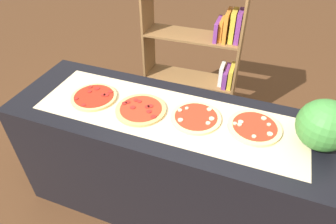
{
  "coord_description": "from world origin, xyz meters",
  "views": [
    {
      "loc": [
        0.48,
        -1.27,
        2.01
      ],
      "look_at": [
        0.0,
        0.0,
        0.9
      ],
      "focal_mm": 31.41,
      "sensor_mm": 36.0,
      "label": 1
    }
  ],
  "objects_px": {
    "pizza_mushroom_2": "(196,117)",
    "watermelon": "(324,125)",
    "pizza_pepperoni_1": "(141,109)",
    "pizza_mushroom_3": "(254,127)",
    "pizza_pepperoni_0": "(94,97)",
    "bookshelf": "(203,61)"
  },
  "relations": [
    {
      "from": "pizza_mushroom_3",
      "to": "watermelon",
      "type": "relative_size",
      "value": 1.11
    },
    {
      "from": "pizza_pepperoni_1",
      "to": "watermelon",
      "type": "distance_m",
      "value": 1.01
    },
    {
      "from": "pizza_pepperoni_1",
      "to": "bookshelf",
      "type": "xyz_separation_m",
      "value": [
        0.1,
        1.12,
        -0.24
      ]
    },
    {
      "from": "watermelon",
      "to": "pizza_pepperoni_0",
      "type": "bearing_deg",
      "value": -177.37
    },
    {
      "from": "pizza_mushroom_2",
      "to": "pizza_mushroom_3",
      "type": "bearing_deg",
      "value": 5.69
    },
    {
      "from": "bookshelf",
      "to": "pizza_mushroom_2",
      "type": "bearing_deg",
      "value": -77.71
    },
    {
      "from": "watermelon",
      "to": "bookshelf",
      "type": "distance_m",
      "value": 1.42
    },
    {
      "from": "pizza_mushroom_3",
      "to": "watermelon",
      "type": "bearing_deg",
      "value": -1.53
    },
    {
      "from": "pizza_pepperoni_0",
      "to": "pizza_mushroom_2",
      "type": "xyz_separation_m",
      "value": [
        0.67,
        0.04,
        -0.0
      ]
    },
    {
      "from": "pizza_pepperoni_0",
      "to": "pizza_mushroom_3",
      "type": "relative_size",
      "value": 0.96
    },
    {
      "from": "pizza_pepperoni_0",
      "to": "pizza_mushroom_3",
      "type": "xyz_separation_m",
      "value": [
        1.01,
        0.07,
        -0.0
      ]
    },
    {
      "from": "pizza_pepperoni_1",
      "to": "pizza_mushroom_3",
      "type": "xyz_separation_m",
      "value": [
        0.67,
        0.08,
        0.0
      ]
    },
    {
      "from": "pizza_pepperoni_1",
      "to": "pizza_mushroom_2",
      "type": "distance_m",
      "value": 0.34
    },
    {
      "from": "pizza_pepperoni_1",
      "to": "pizza_mushroom_2",
      "type": "relative_size",
      "value": 1.04
    },
    {
      "from": "pizza_mushroom_2",
      "to": "watermelon",
      "type": "xyz_separation_m",
      "value": [
        0.66,
        0.02,
        0.13
      ]
    },
    {
      "from": "pizza_mushroom_3",
      "to": "bookshelf",
      "type": "xyz_separation_m",
      "value": [
        -0.57,
        1.04,
        -0.24
      ]
    },
    {
      "from": "pizza_pepperoni_1",
      "to": "pizza_mushroom_2",
      "type": "bearing_deg",
      "value": 7.8
    },
    {
      "from": "pizza_mushroom_2",
      "to": "watermelon",
      "type": "distance_m",
      "value": 0.67
    },
    {
      "from": "watermelon",
      "to": "pizza_mushroom_3",
      "type": "bearing_deg",
      "value": 178.47
    },
    {
      "from": "pizza_mushroom_2",
      "to": "pizza_pepperoni_0",
      "type": "bearing_deg",
      "value": -176.9
    },
    {
      "from": "bookshelf",
      "to": "watermelon",
      "type": "bearing_deg",
      "value": -49.51
    },
    {
      "from": "pizza_pepperoni_0",
      "to": "bookshelf",
      "type": "distance_m",
      "value": 1.22
    }
  ]
}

